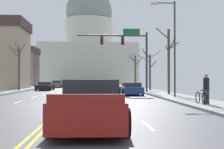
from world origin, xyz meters
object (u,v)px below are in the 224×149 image
Objects in this scene: sedan_oncoming_00 at (45,86)px; pedestrian_00 at (206,87)px; sedan_oncoming_01 at (57,84)px; street_lamp_right at (172,40)px; pickup_truck_near_03 at (91,105)px; sedan_near_02 at (95,97)px; bicycle_parked at (201,98)px; sedan_near_01 at (95,91)px; signal_gantry at (128,47)px; sedan_near_00 at (131,89)px.

pedestrian_00 is (13.15, -24.28, 0.55)m from sedan_oncoming_00.
sedan_oncoming_01 is 2.47× the size of pedestrian_00.
pickup_truck_near_03 is at bearing -115.37° from street_lamp_right.
sedan_near_02 is 36.93m from sedan_oncoming_01.
pickup_truck_near_03 is at bearing -132.64° from bicycle_parked.
sedan_oncoming_01 is (0.07, 12.27, 0.04)m from sedan_oncoming_00.
sedan_near_01 is 1.03× the size of sedan_near_02.
pickup_truck_near_03 is 1.35× the size of sedan_oncoming_01.
signal_gantry is 1.85× the size of sedan_oncoming_01.
sedan_near_01 is 2.55× the size of pedestrian_00.
signal_gantry is at bearing 88.28° from sedan_near_00.
sedan_oncoming_01 reaches higher than sedan_near_02.
sedan_near_00 is 12.78m from sedan_near_02.
signal_gantry is at bearing 80.41° from pickup_truck_near_03.
signal_gantry is 16.83m from bicycle_parked.
signal_gantry is 1.85× the size of sedan_near_02.
sedan_oncoming_01 is (-6.73, 36.31, 0.04)m from sedan_near_02.
signal_gantry is 23.61m from pickup_truck_near_03.
sedan_oncoming_01 is (-10.41, 20.22, -4.60)m from signal_gantry.
street_lamp_right is 7.80m from bicycle_parked.
sedan_oncoming_00 is 27.62m from pedestrian_00.
pickup_truck_near_03 is at bearing -134.97° from pedestrian_00.
sedan_near_00 is (-0.11, -3.82, -4.61)m from signal_gantry.
street_lamp_right is at bearing 89.69° from bicycle_parked.
sedan_near_00 is at bearing 115.21° from street_lamp_right.
sedan_near_01 is 19.02m from sedan_oncoming_00.
bicycle_parked is (-0.04, -6.56, -4.22)m from street_lamp_right.
signal_gantry is at bearing 69.39° from sedan_near_01.
sedan_near_00 is at bearing -66.81° from sedan_oncoming_01.
sedan_near_01 is at bearing -77.38° from sedan_oncoming_01.
sedan_near_02 is at bearing -74.21° from sedan_oncoming_00.
pedestrian_00 is at bearing -77.50° from sedan_near_00.
sedan_near_00 is 0.82× the size of pickup_truck_near_03.
signal_gantry is 1.79× the size of sedan_near_01.
street_lamp_right reaches higher than sedan_near_00.
sedan_near_01 is 8.72m from bicycle_parked.
signal_gantry reaches higher than sedan_near_01.
signal_gantry reaches higher than bicycle_parked.
sedan_near_02 is at bearing 88.54° from pickup_truck_near_03.
pedestrian_00 reaches higher than sedan_near_02.
sedan_oncoming_00 is at bearing 131.38° from sedan_near_00.
sedan_near_00 is at bearing 78.87° from pickup_truck_near_03.
sedan_near_01 reaches higher than sedan_oncoming_01.
sedan_near_00 is 1.06× the size of sedan_near_01.
sedan_near_02 is (-6.20, -6.68, -4.16)m from street_lamp_right.
sedan_oncoming_01 is 38.42m from bicycle_parked.
sedan_near_01 is 1.03× the size of sedan_oncoming_01.
signal_gantry is 9.75m from street_lamp_right.
pickup_truck_near_03 reaches higher than bicycle_parked.
sedan_near_00 is 12.83m from pedestrian_00.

